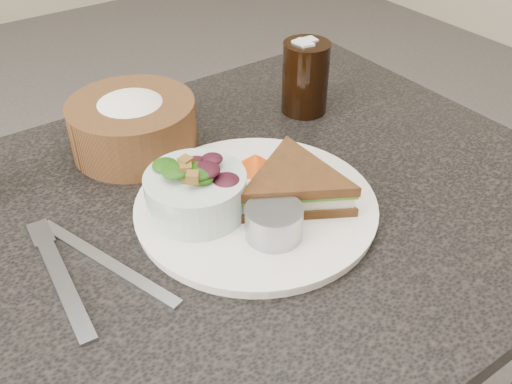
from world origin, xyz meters
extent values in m
cylinder|color=white|center=(0.05, -0.03, 0.76)|extent=(0.31, 0.31, 0.01)
cylinder|color=#94969D|center=(0.03, -0.09, 0.78)|extent=(0.09, 0.09, 0.04)
cone|color=#F34C07|center=(0.09, 0.04, 0.78)|extent=(0.08, 0.08, 0.02)
cube|color=gray|center=(-0.20, -0.01, 0.75)|extent=(0.03, 0.19, 0.01)
cube|color=#AEB1B9|center=(-0.15, -0.01, 0.75)|extent=(0.09, 0.22, 0.00)
camera|label=1|loc=(-0.28, -0.50, 1.21)|focal=40.00mm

